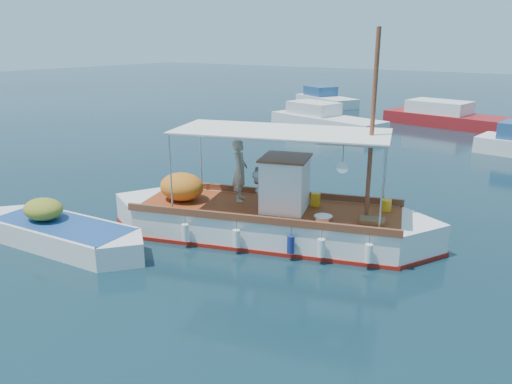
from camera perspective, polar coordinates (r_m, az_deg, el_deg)
The scene contains 6 objects.
ground at distance 14.38m, azimuth 1.72°, elevation -5.58°, with size 160.00×160.00×0.00m, color black.
fishing_caique at distance 14.48m, azimuth 1.12°, elevation -3.14°, with size 9.41×4.79×6.03m.
dinghy at distance 15.00m, azimuth -21.26°, elevation -4.58°, with size 5.85×2.01×1.43m.
bg_boat_nw at distance 32.63m, azimuth 7.77°, elevation 8.08°, with size 8.16×4.26×1.80m.
bg_boat_n at distance 35.39m, azimuth 21.75°, elevation 7.74°, with size 9.83×4.38×1.80m.
bg_boat_far_w at distance 43.85m, azimuth 7.88°, elevation 10.38°, with size 6.47×4.91×1.80m.
Camera 1 is at (7.11, -11.20, 5.56)m, focal length 35.00 mm.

